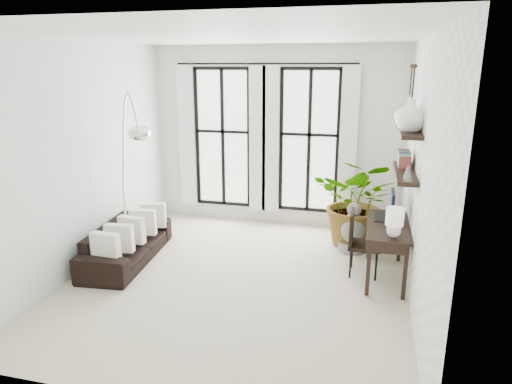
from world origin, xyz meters
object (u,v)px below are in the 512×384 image
(arc_lamp, at_px, (130,146))
(buddha, at_px, (353,231))
(desk_chair, at_px, (359,239))
(plant, at_px, (358,202))
(desk, at_px, (387,229))
(sofa, at_px, (127,243))

(arc_lamp, height_order, buddha, arc_lamp)
(desk_chair, xyz_separation_m, arc_lamp, (-3.27, -0.28, 1.21))
(plant, bearing_deg, arc_lamp, -156.87)
(desk_chair, height_order, buddha, desk_chair)
(desk, xyz_separation_m, desk_chair, (-0.36, 0.08, -0.21))
(plant, xyz_separation_m, buddha, (-0.04, -0.28, -0.40))
(desk_chair, bearing_deg, plant, 94.57)
(desk, distance_m, buddha, 1.09)
(sofa, relative_size, desk, 1.45)
(arc_lamp, bearing_deg, desk, 3.04)
(arc_lamp, bearing_deg, buddha, 19.06)
(sofa, bearing_deg, buddha, -75.05)
(desk, bearing_deg, desk_chair, 167.21)
(buddha, bearing_deg, arc_lamp, -160.94)
(plant, xyz_separation_m, arc_lamp, (-3.20, -1.37, 1.00))
(arc_lamp, relative_size, buddha, 3.15)
(plant, distance_m, desk_chair, 1.12)
(desk, height_order, desk_chair, desk)
(desk_chair, bearing_deg, desk, -11.58)
(sofa, relative_size, plant, 1.30)
(plant, height_order, buddha, plant)
(desk_chair, distance_m, buddha, 0.84)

